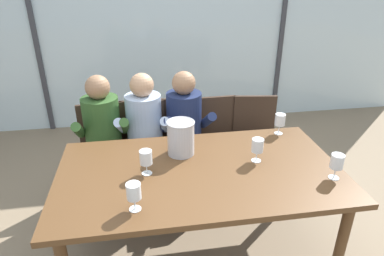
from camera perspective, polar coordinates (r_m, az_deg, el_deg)
ground at (r=3.58m, az=-1.67°, el=-9.00°), size 14.00×14.00×0.00m
window_glass_panel at (r=4.58m, az=-4.63°, el=16.34°), size 7.13×0.03×2.60m
window_mullion_left at (r=4.71m, az=-25.10°, el=14.38°), size 0.06×0.06×2.60m
window_mullion_right at (r=4.96m, az=15.02°, el=16.30°), size 0.06×0.06×2.60m
hillside_vineyard at (r=8.85m, az=-7.03°, el=17.84°), size 13.13×2.40×1.73m
dining_table at (r=2.37m, az=1.36°, el=-8.62°), size 1.93×1.07×0.78m
chair_near_curtain at (r=3.27m, az=-14.82°, el=-2.70°), size 0.47×0.47×0.90m
chair_left_of_center at (r=3.26m, az=-8.21°, el=-2.12°), size 0.46×0.46×0.90m
chair_center at (r=3.28m, az=-2.08°, el=-1.72°), size 0.48×0.48×0.90m
chair_right_of_center at (r=3.33m, az=4.17°, el=-1.33°), size 0.45×0.45×0.90m
chair_near_window_right at (r=3.40m, az=10.61°, el=-1.12°), size 0.50×0.50×0.90m
person_olive_shirt at (r=3.06m, az=-14.84°, el=-1.10°), size 0.48×0.62×1.22m
person_pale_blue_shirt at (r=3.04m, az=-8.10°, el=-0.64°), size 0.49×0.63×1.22m
person_navy_polo at (r=3.06m, az=-1.01°, el=-0.15°), size 0.48×0.63×1.22m
ice_bucket_primary at (r=2.45m, az=-1.91°, el=-1.59°), size 0.21×0.21×0.26m
wine_glass_by_left_taster at (r=2.24m, az=-7.80°, el=-5.11°), size 0.08×0.08×0.17m
wine_glass_near_bucket at (r=1.94m, az=-9.83°, el=-10.69°), size 0.08×0.08×0.17m
wine_glass_center_pour at (r=2.85m, az=14.65°, el=1.22°), size 0.08×0.08×0.17m
wine_glass_by_right_taster at (r=2.37m, az=23.33°, el=-5.28°), size 0.08×0.08×0.17m
wine_glass_spare_empty at (r=2.41m, az=11.01°, el=-3.06°), size 0.08×0.08×0.17m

